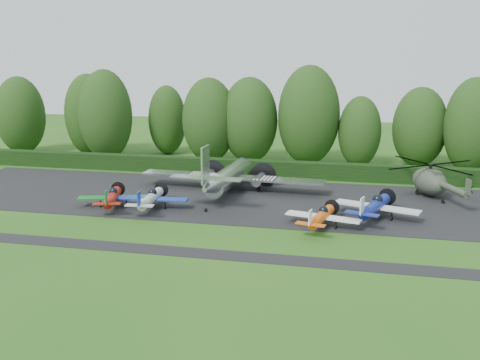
% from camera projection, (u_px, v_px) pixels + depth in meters
% --- Properties ---
extents(ground, '(160.00, 160.00, 0.00)m').
position_uv_depth(ground, '(230.00, 230.00, 45.93)').
color(ground, '#265A19').
rests_on(ground, ground).
extents(apron, '(70.00, 18.00, 0.01)m').
position_uv_depth(apron, '(252.00, 199.00, 55.45)').
color(apron, black).
rests_on(apron, ground).
extents(taxiway_verge, '(70.00, 2.00, 0.00)m').
position_uv_depth(taxiway_verge, '(212.00, 254.00, 40.22)').
color(taxiway_verge, black).
rests_on(taxiway_verge, ground).
extents(hedgerow, '(90.00, 1.60, 2.00)m').
position_uv_depth(hedgerow, '(269.00, 177.00, 65.92)').
color(hedgerow, black).
rests_on(hedgerow, ground).
extents(transport_plane, '(20.57, 15.77, 6.59)m').
position_uv_depth(transport_plane, '(229.00, 176.00, 57.68)').
color(transport_plane, silver).
rests_on(transport_plane, ground).
extents(light_plane_red, '(6.82, 7.17, 2.62)m').
position_uv_depth(light_plane_red, '(113.00, 197.00, 52.22)').
color(light_plane_red, '#9E170E').
rests_on(light_plane_red, ground).
extents(light_plane_white, '(7.02, 7.38, 2.70)m').
position_uv_depth(light_plane_white, '(151.00, 198.00, 51.64)').
color(light_plane_white, silver).
rests_on(light_plane_white, ground).
extents(light_plane_orange, '(6.59, 6.93, 2.53)m').
position_uv_depth(light_plane_orange, '(321.00, 216.00, 46.08)').
color(light_plane_orange, '#EE5C0E').
rests_on(light_plane_orange, ground).
extents(light_plane_blue, '(7.84, 8.24, 3.01)m').
position_uv_depth(light_plane_blue, '(375.00, 206.00, 48.49)').
color(light_plane_blue, navy).
rests_on(light_plane_blue, ground).
extents(helicopter, '(10.94, 12.81, 3.52)m').
position_uv_depth(helicopter, '(430.00, 179.00, 56.17)').
color(helicopter, '#343D2F').
rests_on(helicopter, ground).
extents(tree_0, '(7.45, 7.45, 11.69)m').
position_uv_depth(tree_0, '(209.00, 120.00, 73.67)').
color(tree_0, black).
rests_on(tree_0, ground).
extents(tree_1, '(6.91, 6.91, 12.04)m').
position_uv_depth(tree_1, '(472.00, 126.00, 66.73)').
color(tree_1, black).
rests_on(tree_1, ground).
extents(tree_2, '(8.32, 8.32, 13.40)m').
position_uv_depth(tree_2, '(309.00, 116.00, 71.77)').
color(tree_2, black).
rests_on(tree_2, ground).
extents(tree_3, '(5.61, 5.61, 10.29)m').
position_uv_depth(tree_3, '(167.00, 120.00, 79.81)').
color(tree_3, black).
rests_on(tree_3, ground).
extents(tree_5, '(7.26, 7.26, 11.59)m').
position_uv_depth(tree_5, '(20.00, 115.00, 80.17)').
color(tree_5, black).
rests_on(tree_5, ground).
extents(tree_6, '(7.08, 7.08, 10.61)m').
position_uv_depth(tree_6, '(420.00, 127.00, 70.61)').
color(tree_6, black).
rests_on(tree_6, ground).
extents(tree_7, '(5.68, 5.68, 10.13)m').
position_uv_depth(tree_7, '(85.00, 120.00, 80.50)').
color(tree_7, black).
rests_on(tree_7, ground).
extents(tree_9, '(5.60, 5.60, 9.44)m').
position_uv_depth(tree_9, '(360.00, 132.00, 70.57)').
color(tree_9, black).
rests_on(tree_9, ground).
extents(tree_10, '(7.76, 7.76, 11.78)m').
position_uv_depth(tree_10, '(249.00, 120.00, 73.34)').
color(tree_10, black).
rests_on(tree_10, ground).
extents(tree_11, '(7.51, 7.51, 12.75)m').
position_uv_depth(tree_11, '(105.00, 115.00, 75.50)').
color(tree_11, black).
rests_on(tree_11, ground).
extents(tree_12, '(7.11, 7.11, 12.00)m').
position_uv_depth(tree_12, '(89.00, 114.00, 79.78)').
color(tree_12, black).
rests_on(tree_12, ground).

